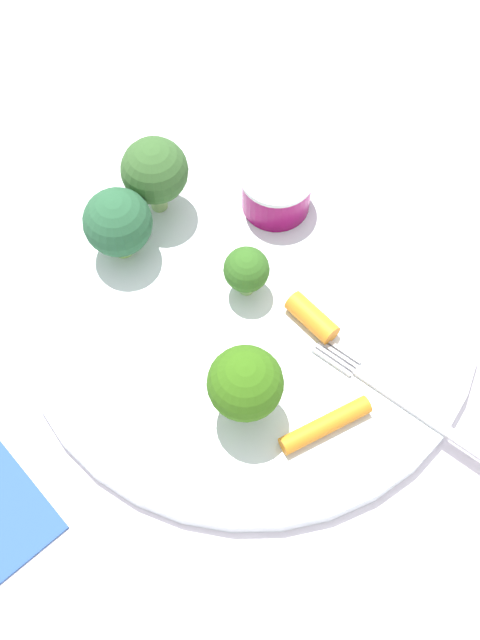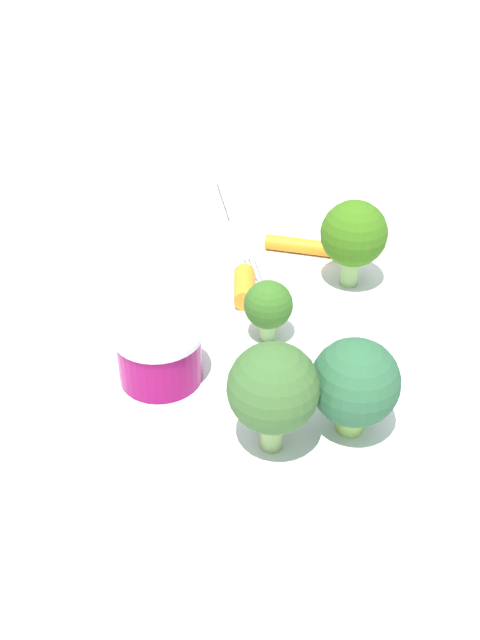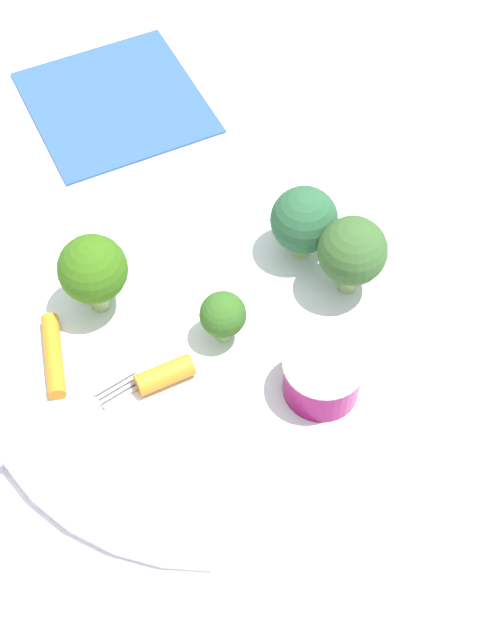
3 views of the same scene
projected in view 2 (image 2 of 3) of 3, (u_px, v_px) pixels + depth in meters
The scene contains 10 objects.
ground_plane at pixel (272, 346), 0.42m from camera, with size 2.40×2.40×0.00m, color white.
plate at pixel (272, 339), 0.42m from camera, with size 0.29×0.29×0.01m, color white.
sauce_cup at pixel (160, 354), 0.37m from camera, with size 0.05×0.05×0.03m.
broccoli_floret_0 at pixel (272, 307), 0.39m from camera, with size 0.03×0.03×0.04m.
broccoli_floret_1 at pixel (273, 389), 0.31m from camera, with size 0.04×0.04×0.06m.
broccoli_floret_2 at pixel (355, 383), 0.33m from camera, with size 0.04×0.04×0.05m.
broccoli_floret_3 at pixel (354, 235), 0.43m from camera, with size 0.04×0.04×0.06m.
carrot_stick_0 at pixel (244, 287), 0.44m from camera, with size 0.01×0.01×0.04m, color orange.
carrot_stick_1 at pixel (305, 246), 0.48m from camera, with size 0.01×0.01×0.06m, color orange.
fork at pixel (235, 221), 0.52m from camera, with size 0.11×0.16×0.00m.
Camera 2 is at (-0.12, 0.31, 0.26)m, focal length 38.28 mm.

